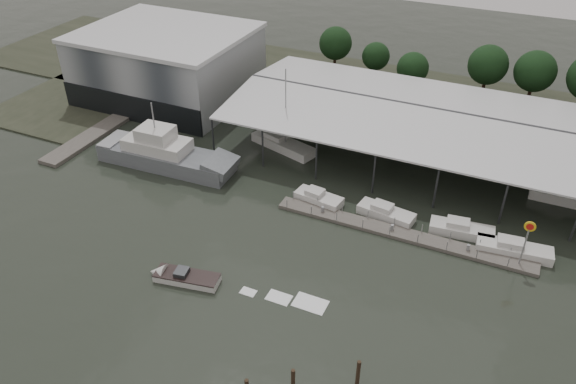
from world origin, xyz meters
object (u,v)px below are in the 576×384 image
at_px(white_sailboat, 282,144).
at_px(speedboat_underway, 181,277).
at_px(grey_trawler, 166,155).
at_px(shell_fuel_sign, 527,235).

bearing_deg(white_sailboat, speedboat_underway, -68.76).
height_order(grey_trawler, white_sailboat, white_sailboat).
relative_size(shell_fuel_sign, white_sailboat, 0.48).
bearing_deg(speedboat_underway, grey_trawler, -62.02).
bearing_deg(white_sailboat, shell_fuel_sign, -3.74).
bearing_deg(speedboat_underway, white_sailboat, -95.80).
height_order(shell_fuel_sign, grey_trawler, grey_trawler).
relative_size(shell_fuel_sign, grey_trawler, 0.30).
relative_size(grey_trawler, white_sailboat, 1.60).
distance_m(grey_trawler, white_sailboat, 15.36).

